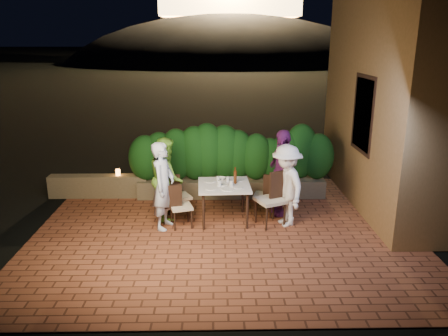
{
  "coord_description": "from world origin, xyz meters",
  "views": [
    {
      "loc": [
        -0.15,
        -7.08,
        3.44
      ],
      "look_at": [
        0.01,
        0.98,
        1.05
      ],
      "focal_mm": 35.0,
      "sensor_mm": 36.0,
      "label": 1
    }
  ],
  "objects_px": {
    "chair_left_back": "(179,196)",
    "diner_purple": "(282,172)",
    "beer_bottle": "(235,175)",
    "dining_table": "(224,203)",
    "diner_white": "(286,185)",
    "chair_left_front": "(181,206)",
    "bowl": "(221,178)",
    "diner_blue": "(163,186)",
    "chair_right_back": "(264,195)",
    "parapet_lamp": "(118,172)",
    "diner_green": "(166,178)",
    "chair_right_front": "(271,199)"
  },
  "relations": [
    {
      "from": "chair_left_back",
      "to": "chair_right_back",
      "type": "bearing_deg",
      "value": -22.54
    },
    {
      "from": "chair_left_front",
      "to": "chair_right_front",
      "type": "relative_size",
      "value": 0.8
    },
    {
      "from": "bowl",
      "to": "diner_white",
      "type": "height_order",
      "value": "diner_white"
    },
    {
      "from": "bowl",
      "to": "diner_purple",
      "type": "bearing_deg",
      "value": 2.14
    },
    {
      "from": "beer_bottle",
      "to": "bowl",
      "type": "bearing_deg",
      "value": 137.1
    },
    {
      "from": "dining_table",
      "to": "beer_bottle",
      "type": "xyz_separation_m",
      "value": [
        0.22,
        0.07,
        0.54
      ]
    },
    {
      "from": "chair_left_back",
      "to": "chair_right_back",
      "type": "distance_m",
      "value": 1.7
    },
    {
      "from": "beer_bottle",
      "to": "diner_blue",
      "type": "xyz_separation_m",
      "value": [
        -1.35,
        -0.36,
        -0.08
      ]
    },
    {
      "from": "bowl",
      "to": "chair_right_front",
      "type": "bearing_deg",
      "value": -29.82
    },
    {
      "from": "diner_blue",
      "to": "diner_purple",
      "type": "xyz_separation_m",
      "value": [
        2.31,
        0.66,
        0.05
      ]
    },
    {
      "from": "beer_bottle",
      "to": "chair_right_front",
      "type": "xyz_separation_m",
      "value": [
        0.66,
        -0.28,
        -0.39
      ]
    },
    {
      "from": "chair_left_back",
      "to": "diner_purple",
      "type": "bearing_deg",
      "value": -21.25
    },
    {
      "from": "bowl",
      "to": "diner_purple",
      "type": "distance_m",
      "value": 1.23
    },
    {
      "from": "chair_left_back",
      "to": "beer_bottle",
      "type": "bearing_deg",
      "value": -33.06
    },
    {
      "from": "chair_right_back",
      "to": "chair_left_front",
      "type": "bearing_deg",
      "value": 34.76
    },
    {
      "from": "diner_purple",
      "to": "chair_right_front",
      "type": "bearing_deg",
      "value": -44.21
    },
    {
      "from": "chair_right_back",
      "to": "parapet_lamp",
      "type": "xyz_separation_m",
      "value": [
        -3.16,
        1.12,
        0.14
      ]
    },
    {
      "from": "dining_table",
      "to": "chair_left_back",
      "type": "bearing_deg",
      "value": 166.11
    },
    {
      "from": "bowl",
      "to": "parapet_lamp",
      "type": "xyz_separation_m",
      "value": [
        -2.3,
        1.1,
        -0.2
      ]
    },
    {
      "from": "diner_blue",
      "to": "diner_green",
      "type": "xyz_separation_m",
      "value": [
        0.0,
        0.54,
        -0.02
      ]
    },
    {
      "from": "diner_green",
      "to": "bowl",
      "type": "bearing_deg",
      "value": -101.39
    },
    {
      "from": "chair_left_front",
      "to": "dining_table",
      "type": "bearing_deg",
      "value": 2.15
    },
    {
      "from": "diner_green",
      "to": "diner_white",
      "type": "bearing_deg",
      "value": -116.28
    },
    {
      "from": "diner_white",
      "to": "beer_bottle",
      "type": "bearing_deg",
      "value": -123.33
    },
    {
      "from": "dining_table",
      "to": "chair_left_back",
      "type": "height_order",
      "value": "chair_left_back"
    },
    {
      "from": "dining_table",
      "to": "parapet_lamp",
      "type": "distance_m",
      "value": 2.75
    },
    {
      "from": "diner_blue",
      "to": "diner_white",
      "type": "xyz_separation_m",
      "value": [
        2.3,
        0.09,
        -0.04
      ]
    },
    {
      "from": "diner_blue",
      "to": "chair_right_front",
      "type": "bearing_deg",
      "value": -72.97
    },
    {
      "from": "beer_bottle",
      "to": "chair_left_back",
      "type": "height_order",
      "value": "beer_bottle"
    },
    {
      "from": "beer_bottle",
      "to": "chair_right_front",
      "type": "distance_m",
      "value": 0.82
    },
    {
      "from": "beer_bottle",
      "to": "chair_right_front",
      "type": "relative_size",
      "value": 0.31
    },
    {
      "from": "bowl",
      "to": "diner_green",
      "type": "relative_size",
      "value": 0.11
    },
    {
      "from": "bowl",
      "to": "chair_left_back",
      "type": "relative_size",
      "value": 0.19
    },
    {
      "from": "diner_white",
      "to": "diner_purple",
      "type": "xyz_separation_m",
      "value": [
        0.0,
        0.57,
        0.09
      ]
    },
    {
      "from": "bowl",
      "to": "chair_right_front",
      "type": "height_order",
      "value": "chair_right_front"
    },
    {
      "from": "diner_green",
      "to": "diner_purple",
      "type": "bearing_deg",
      "value": -102.34
    },
    {
      "from": "bowl",
      "to": "chair_left_back",
      "type": "xyz_separation_m",
      "value": [
        -0.84,
        -0.09,
        -0.33
      ]
    },
    {
      "from": "parapet_lamp",
      "to": "beer_bottle",
      "type": "bearing_deg",
      "value": -27.76
    },
    {
      "from": "chair_left_back",
      "to": "parapet_lamp",
      "type": "distance_m",
      "value": 1.89
    },
    {
      "from": "chair_left_front",
      "to": "diner_blue",
      "type": "height_order",
      "value": "diner_blue"
    },
    {
      "from": "dining_table",
      "to": "diner_purple",
      "type": "relative_size",
      "value": 0.56
    },
    {
      "from": "chair_left_front",
      "to": "chair_right_front",
      "type": "xyz_separation_m",
      "value": [
        1.69,
        0.05,
        0.1
      ]
    },
    {
      "from": "beer_bottle",
      "to": "diner_white",
      "type": "bearing_deg",
      "value": -15.89
    },
    {
      "from": "chair_left_front",
      "to": "diner_green",
      "type": "relative_size",
      "value": 0.52
    },
    {
      "from": "chair_right_front",
      "to": "chair_right_back",
      "type": "height_order",
      "value": "chair_right_front"
    },
    {
      "from": "chair_left_front",
      "to": "bowl",
      "type": "bearing_deg",
      "value": 21.26
    },
    {
      "from": "bowl",
      "to": "chair_left_front",
      "type": "distance_m",
      "value": 1.02
    },
    {
      "from": "chair_right_front",
      "to": "diner_purple",
      "type": "xyz_separation_m",
      "value": [
        0.29,
        0.58,
        0.35
      ]
    },
    {
      "from": "bowl",
      "to": "parapet_lamp",
      "type": "height_order",
      "value": "bowl"
    },
    {
      "from": "bowl",
      "to": "chair_right_front",
      "type": "distance_m",
      "value": 1.1
    }
  ]
}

